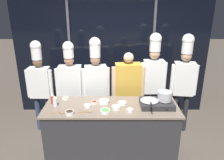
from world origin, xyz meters
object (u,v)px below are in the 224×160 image
at_px(portable_stove, 157,103).
at_px(prep_bowl_chili_flakes, 95,102).
at_px(prep_bowl_soy_glaze, 70,112).
at_px(prep_bowl_garlic, 123,103).
at_px(chef_sous, 71,82).
at_px(stock_pot, 166,96).
at_px(person_guest, 129,86).
at_px(prep_bowl_mushrooms, 66,98).
at_px(chef_line, 97,80).
at_px(squeeze_bottle_chili, 53,99).
at_px(prep_bowl_scallions, 106,111).
at_px(squeeze_bottle_clear, 56,101).
at_px(prep_bowl_rice, 105,101).
at_px(prep_bowl_ginger, 117,107).
at_px(prep_bowl_chicken, 88,106).
at_px(chef_head, 41,81).
at_px(serving_spoon_solid, 89,111).
at_px(serving_spoon_slotted, 60,112).
at_px(prep_bowl_bean_sprouts, 131,110).
at_px(frying_pan, 150,99).
at_px(chef_pastry, 154,74).
at_px(chef_apprentice, 185,76).

relative_size(portable_stove, prep_bowl_chili_flakes, 4.86).
xyz_separation_m(portable_stove, prep_bowl_soy_glaze, (-1.33, -0.27, -0.01)).
bearing_deg(prep_bowl_garlic, chef_sous, 144.19).
bearing_deg(stock_pot, person_guest, 126.19).
height_order(prep_bowl_mushrooms, chef_line, chef_line).
height_order(squeeze_bottle_chili, prep_bowl_scallions, squeeze_bottle_chili).
distance_m(stock_pot, squeeze_bottle_clear, 1.73).
bearing_deg(prep_bowl_chili_flakes, prep_bowl_rice, 9.42).
bearing_deg(squeeze_bottle_clear, prep_bowl_garlic, 3.74).
xyz_separation_m(prep_bowl_ginger, chef_line, (-0.36, 0.82, 0.15)).
bearing_deg(prep_bowl_mushrooms, stock_pot, -8.77).
relative_size(chef_sous, person_guest, 1.12).
height_order(portable_stove, prep_bowl_chicken, portable_stove).
bearing_deg(prep_bowl_rice, chef_head, 152.13).
distance_m(prep_bowl_rice, chef_sous, 0.93).
distance_m(prep_bowl_mushrooms, prep_bowl_garlic, 0.97).
bearing_deg(stock_pot, prep_bowl_chicken, -178.07).
bearing_deg(prep_bowl_ginger, chef_head, 148.62).
height_order(squeeze_bottle_chili, chef_line, chef_line).
xyz_separation_m(serving_spoon_solid, chef_line, (0.06, 0.91, 0.17)).
height_order(portable_stove, prep_bowl_soy_glaze, portable_stove).
xyz_separation_m(prep_bowl_rice, chef_sous, (-0.66, 0.65, 0.10)).
bearing_deg(serving_spoon_slotted, prep_bowl_chili_flakes, 32.36).
relative_size(chef_head, chef_sous, 1.01).
relative_size(prep_bowl_bean_sprouts, person_guest, 0.06).
height_order(prep_bowl_chili_flakes, prep_bowl_mushrooms, prep_bowl_chili_flakes).
height_order(serving_spoon_solid, person_guest, person_guest).
height_order(prep_bowl_bean_sprouts, prep_bowl_chicken, prep_bowl_chicken).
relative_size(squeeze_bottle_clear, serving_spoon_slotted, 0.75).
relative_size(frying_pan, serving_spoon_slotted, 2.08).
xyz_separation_m(squeeze_bottle_chili, chef_head, (-0.41, 0.68, 0.05)).
height_order(prep_bowl_scallions, prep_bowl_ginger, prep_bowl_ginger).
bearing_deg(chef_line, prep_bowl_chicken, 72.66).
xyz_separation_m(prep_bowl_soy_glaze, serving_spoon_slotted, (-0.16, 0.04, -0.02)).
bearing_deg(prep_bowl_garlic, chef_pastry, 50.07).
relative_size(frying_pan, prep_bowl_soy_glaze, 3.73).
bearing_deg(frying_pan, stock_pot, 1.25).
bearing_deg(prep_bowl_chili_flakes, prep_bowl_chicken, -128.40).
bearing_deg(chef_pastry, chef_head, -1.36).
relative_size(squeeze_bottle_chili, person_guest, 0.11).
distance_m(chef_sous, chef_apprentice, 2.14).
relative_size(squeeze_bottle_clear, chef_line, 0.09).
height_order(serving_spoon_slotted, person_guest, person_guest).
xyz_separation_m(prep_bowl_soy_glaze, serving_spoon_solid, (0.26, 0.07, -0.02)).
bearing_deg(prep_bowl_mushrooms, prep_bowl_rice, -12.02).
distance_m(prep_bowl_chili_flakes, prep_bowl_rice, 0.16).
bearing_deg(serving_spoon_solid, stock_pot, 9.53).
distance_m(prep_bowl_rice, chef_head, 1.41).
relative_size(stock_pot, squeeze_bottle_chili, 1.37).
bearing_deg(prep_bowl_garlic, frying_pan, -10.09).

